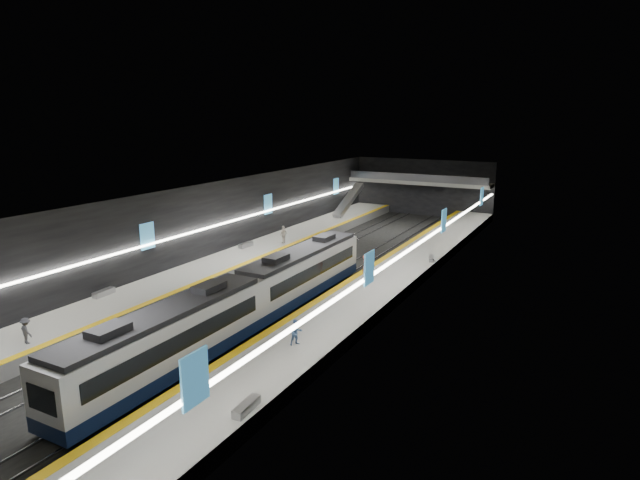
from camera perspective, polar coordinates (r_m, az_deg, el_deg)
The scene contains 26 objects.
ground at distance 47.61m, azimuth -2.12°, elevation -4.21°, with size 70.00×70.00×0.00m, color black.
ceiling at distance 45.83m, azimuth -2.20°, elevation 5.36°, with size 20.00×70.00×0.04m, color beige.
wall_left at distance 52.21m, azimuth -11.69°, elevation 1.63°, with size 0.04×70.00×8.00m, color black.
wall_right at distance 42.54m, azimuth 9.56°, elevation -0.94°, with size 0.04×70.00×8.00m, color black.
wall_back at distance 78.32m, azimuth 10.90°, elevation 5.53°, with size 20.00×0.04×8.00m, color black.
platform_left at distance 51.51m, azimuth -9.36°, elevation -2.44°, with size 5.00×70.00×1.00m, color slate.
tile_surface_left at distance 51.37m, azimuth -9.38°, elevation -1.89°, with size 5.00×70.00×0.02m, color #B1B1AC.
tactile_strip_left at distance 50.10m, azimuth -7.38°, elevation -2.21°, with size 0.60×70.00×0.02m, color yellow.
platform_right at distance 44.33m, azimuth 6.32°, elevation -4.96°, with size 5.00×70.00×1.00m, color slate.
tile_surface_right at distance 44.17m, azimuth 6.34°, elevation -4.33°, with size 5.00×70.00×0.02m, color #B1B1AC.
tactile_strip_right at distance 44.99m, azimuth 3.73°, elevation -3.93°, with size 0.60×70.00×0.02m, color yellow.
rails at distance 47.59m, azimuth -2.12°, elevation -4.15°, with size 6.52×70.00×0.12m.
train at distance 36.51m, azimuth -7.85°, elevation -6.26°, with size 2.69×30.04×3.60m.
ad_posters at distance 47.30m, azimuth -1.55°, elevation 1.31°, with size 19.94×53.50×2.20m.
cove_light_left at distance 52.13m, azimuth -11.51°, elevation 1.39°, with size 0.25×68.60×0.12m, color white.
cove_light_right at distance 42.65m, azimuth 9.30°, elevation -1.17°, with size 0.25×68.60×0.12m, color white.
mezzanine_bridge at distance 76.23m, azimuth 10.47°, elevation 6.12°, with size 20.00×3.00×1.50m.
escalator at distance 72.83m, azimuth 3.07°, elevation 4.29°, with size 1.20×8.00×0.60m, color #99999E.
bench_left_near at distance 43.53m, azimuth -22.06°, elevation -5.24°, with size 0.51×1.83×0.45m, color #99999E.
bench_left_far at distance 55.23m, azimuth -7.91°, elevation -0.53°, with size 0.52×1.86×0.46m, color #99999E.
bench_right_near at distance 25.99m, azimuth -7.84°, elevation -17.21°, with size 0.50×1.79×0.44m, color #99999E.
bench_right_far at distance 50.81m, azimuth 11.83°, elevation -1.96°, with size 0.44×1.60×0.39m, color #99999E.
passenger_right_a at distance 44.91m, azimuth 4.84°, elevation -2.80°, with size 0.66×0.43×1.81m, color #BE5447.
passenger_right_b at distance 31.99m, azimuth -2.56°, elevation -9.85°, with size 0.76×0.59×1.56m, color #4F73AC.
passenger_left_a at distance 56.34m, azimuth -3.91°, elevation 0.58°, with size 1.09×0.45×1.86m, color silver.
passenger_left_b at distance 36.55m, azimuth -28.85°, elevation -8.50°, with size 1.04×0.60×1.61m, color #3F3F47.
Camera 1 is at (22.92, -39.17, 14.40)m, focal length 30.00 mm.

